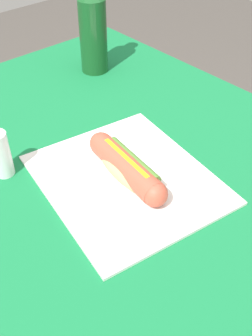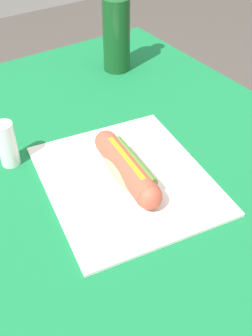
% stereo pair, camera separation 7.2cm
% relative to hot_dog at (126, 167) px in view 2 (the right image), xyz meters
% --- Properties ---
extents(dining_table, '(1.24, 0.77, 0.77)m').
position_rel_hot_dog_xyz_m(dining_table, '(0.04, 0.05, -0.18)').
color(dining_table, brown).
rests_on(dining_table, ground).
extents(paper_wrapper, '(0.37, 0.33, 0.01)m').
position_rel_hot_dog_xyz_m(paper_wrapper, '(-0.00, -0.00, -0.03)').
color(paper_wrapper, silver).
rests_on(paper_wrapper, dining_table).
extents(hot_dog, '(0.21, 0.07, 0.05)m').
position_rel_hot_dog_xyz_m(hot_dog, '(0.00, 0.00, 0.00)').
color(hot_dog, '#DBB26B').
rests_on(hot_dog, paper_wrapper).
extents(soda_bottle, '(0.07, 0.07, 0.24)m').
position_rel_hot_dog_xyz_m(soda_bottle, '(-0.38, 0.22, 0.08)').
color(soda_bottle, '#14471E').
rests_on(soda_bottle, dining_table).
extents(salt_shaker, '(0.04, 0.04, 0.09)m').
position_rel_hot_dog_xyz_m(salt_shaker, '(-0.16, -0.16, 0.01)').
color(salt_shaker, silver).
rests_on(salt_shaker, dining_table).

